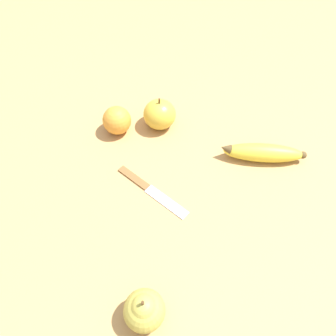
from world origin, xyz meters
TOP-DOWN VIEW (x-y plane):
  - ground_plane at (0.00, 0.00)m, footprint 3.00×3.00m
  - banana at (0.11, 0.01)m, footprint 0.19×0.11m
  - orange at (-0.18, 0.21)m, footprint 0.07×0.07m
  - pear at (-0.24, -0.22)m, footprint 0.07×0.07m
  - apple at (-0.07, 0.19)m, footprint 0.08×0.08m
  - paring_knife at (-0.16, 0.02)m, footprint 0.11×0.17m

SIDE VIEW (x-z plane):
  - ground_plane at x=0.00m, z-range 0.00..0.00m
  - paring_knife at x=-0.16m, z-range 0.00..0.01m
  - banana at x=0.11m, z-range 0.00..0.04m
  - orange at x=-0.18m, z-range 0.00..0.07m
  - apple at x=-0.07m, z-range -0.01..0.08m
  - pear at x=-0.24m, z-range -0.01..0.08m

